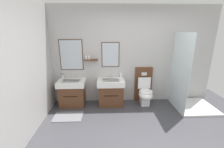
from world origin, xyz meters
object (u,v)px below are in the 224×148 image
toothbrush_cup (62,76)px  shower_tray (188,94)px  vanity_sink_left (72,92)px  soap_dispenser (121,75)px  vanity_sink_right (111,91)px  toilet (144,91)px

toothbrush_cup → shower_tray: shower_tray is taller
vanity_sink_left → shower_tray: shower_tray is taller
vanity_sink_left → soap_dispenser: 1.41m
vanity_sink_left → vanity_sink_right: same height
toilet → toothbrush_cup: size_ratio=5.18×
toothbrush_cup → shower_tray: bearing=-8.0°
vanity_sink_left → shower_tray: size_ratio=0.37×
vanity_sink_right → toothbrush_cup: toothbrush_cup is taller
vanity_sink_left → toilet: bearing=0.6°
vanity_sink_left → toothbrush_cup: (-0.28, 0.18, 0.39)m
toothbrush_cup → shower_tray: size_ratio=0.10×
vanity_sink_right → toilet: (0.93, 0.02, 0.00)m
toothbrush_cup → soap_dispenser: toothbrush_cup is taller
vanity_sink_left → toothbrush_cup: 0.52m
vanity_sink_right → toilet: bearing=1.3°
vanity_sink_right → shower_tray: (2.02, -0.29, 0.02)m
shower_tray → vanity_sink_right: bearing=171.9°
vanity_sink_left → toilet: size_ratio=0.72×
toothbrush_cup → vanity_sink_left: bearing=-33.1°
toilet → soap_dispenser: size_ratio=5.65×
vanity_sink_left → toilet: toilet is taller
vanity_sink_right → shower_tray: bearing=-8.1°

